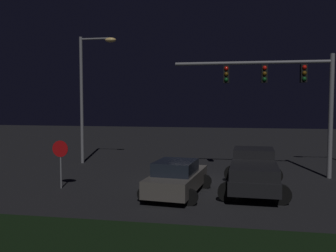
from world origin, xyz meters
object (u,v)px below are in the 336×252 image
object	(u,v)px
car_sedan	(177,178)
stop_sign	(60,155)
pickup_truck	(254,169)
street_lamp_left	(88,84)
traffic_signal_gantry	(283,85)

from	to	relation	value
car_sedan	stop_sign	size ratio (longest dim) A/B	2.05
car_sedan	stop_sign	bearing A→B (deg)	93.98
pickup_truck	street_lamp_left	world-z (taller)	street_lamp_left
pickup_truck	car_sedan	world-z (taller)	pickup_truck
pickup_truck	traffic_signal_gantry	xyz separation A→B (m)	(1.62, 3.54, 3.90)
street_lamp_left	stop_sign	xyz separation A→B (m)	(1.44, -6.92, -3.57)
pickup_truck	traffic_signal_gantry	distance (m)	5.51
street_lamp_left	car_sedan	bearing A→B (deg)	-45.92
car_sedan	street_lamp_left	distance (m)	10.87
traffic_signal_gantry	pickup_truck	bearing A→B (deg)	-114.58
street_lamp_left	pickup_truck	bearing A→B (deg)	-29.67
street_lamp_left	stop_sign	bearing A→B (deg)	-78.26
car_sedan	traffic_signal_gantry	xyz separation A→B (m)	(4.91, 4.87, 4.16)
pickup_truck	stop_sign	xyz separation A→B (m)	(-8.76, -1.10, 0.56)
pickup_truck	traffic_signal_gantry	bearing A→B (deg)	-22.41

